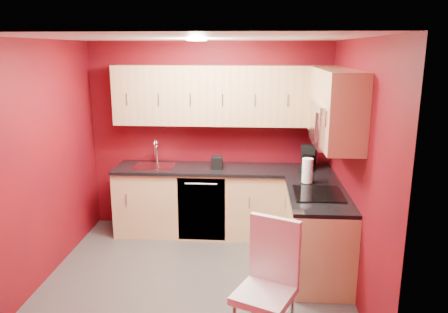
# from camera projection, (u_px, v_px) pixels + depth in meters

# --- Properties ---
(floor) EXTENTS (3.20, 3.20, 0.00)m
(floor) POSITION_uv_depth(u_px,v_px,m) (196.00, 277.00, 4.71)
(floor) COLOR #444240
(floor) RESTS_ON ground
(ceiling) EXTENTS (3.20, 3.20, 0.00)m
(ceiling) POSITION_uv_depth(u_px,v_px,m) (192.00, 38.00, 4.11)
(ceiling) COLOR white
(ceiling) RESTS_ON wall_back
(wall_back) EXTENTS (3.20, 0.00, 3.20)m
(wall_back) POSITION_uv_depth(u_px,v_px,m) (210.00, 137.00, 5.86)
(wall_back) COLOR maroon
(wall_back) RESTS_ON floor
(wall_front) EXTENTS (3.20, 0.00, 3.20)m
(wall_front) POSITION_uv_depth(u_px,v_px,m) (164.00, 223.00, 2.95)
(wall_front) COLOR maroon
(wall_front) RESTS_ON floor
(wall_left) EXTENTS (0.00, 3.00, 3.00)m
(wall_left) POSITION_uv_depth(u_px,v_px,m) (41.00, 163.00, 4.52)
(wall_left) COLOR maroon
(wall_left) RESTS_ON floor
(wall_right) EXTENTS (0.00, 3.00, 3.00)m
(wall_right) POSITION_uv_depth(u_px,v_px,m) (356.00, 169.00, 4.30)
(wall_right) COLOR maroon
(wall_right) RESTS_ON floor
(base_cabinets_back) EXTENTS (2.80, 0.60, 0.87)m
(base_cabinets_back) POSITION_uv_depth(u_px,v_px,m) (223.00, 202.00, 5.75)
(base_cabinets_back) COLOR #EBCE86
(base_cabinets_back) RESTS_ON floor
(base_cabinets_right) EXTENTS (0.60, 1.30, 0.87)m
(base_cabinets_right) POSITION_uv_depth(u_px,v_px,m) (317.00, 234.00, 4.76)
(base_cabinets_right) COLOR #EBCE86
(base_cabinets_right) RESTS_ON floor
(countertop_back) EXTENTS (2.80, 0.63, 0.04)m
(countertop_back) POSITION_uv_depth(u_px,v_px,m) (223.00, 169.00, 5.63)
(countertop_back) COLOR black
(countertop_back) RESTS_ON base_cabinets_back
(countertop_right) EXTENTS (0.63, 1.27, 0.04)m
(countertop_right) POSITION_uv_depth(u_px,v_px,m) (318.00, 195.00, 4.63)
(countertop_right) COLOR black
(countertop_right) RESTS_ON base_cabinets_right
(upper_cabinets_back) EXTENTS (2.80, 0.35, 0.75)m
(upper_cabinets_back) POSITION_uv_depth(u_px,v_px,m) (224.00, 95.00, 5.54)
(upper_cabinets_back) COLOR tan
(upper_cabinets_back) RESTS_ON wall_back
(upper_cabinets_right) EXTENTS (0.35, 1.55, 0.75)m
(upper_cabinets_right) POSITION_uv_depth(u_px,v_px,m) (334.00, 99.00, 4.58)
(upper_cabinets_right) COLOR tan
(upper_cabinets_right) RESTS_ON wall_right
(microwave) EXTENTS (0.42, 0.76, 0.42)m
(microwave) POSITION_uv_depth(u_px,v_px,m) (333.00, 124.00, 4.41)
(microwave) COLOR silver
(microwave) RESTS_ON upper_cabinets_right
(cooktop) EXTENTS (0.50, 0.55, 0.01)m
(cooktop) POSITION_uv_depth(u_px,v_px,m) (318.00, 194.00, 4.59)
(cooktop) COLOR black
(cooktop) RESTS_ON countertop_right
(sink) EXTENTS (0.52, 0.42, 0.35)m
(sink) POSITION_uv_depth(u_px,v_px,m) (154.00, 163.00, 5.69)
(sink) COLOR silver
(sink) RESTS_ON countertop_back
(dishwasher_front) EXTENTS (0.60, 0.02, 0.82)m
(dishwasher_front) POSITION_uv_depth(u_px,v_px,m) (201.00, 209.00, 5.49)
(dishwasher_front) COLOR black
(dishwasher_front) RESTS_ON base_cabinets_back
(downlight) EXTENTS (0.20, 0.20, 0.01)m
(downlight) POSITION_uv_depth(u_px,v_px,m) (197.00, 40.00, 4.40)
(downlight) COLOR white
(downlight) RESTS_ON ceiling
(coffee_maker) EXTENTS (0.25, 0.29, 0.31)m
(coffee_maker) POSITION_uv_depth(u_px,v_px,m) (308.00, 158.00, 5.51)
(coffee_maker) COLOR black
(coffee_maker) RESTS_ON countertop_back
(napkin_holder) EXTENTS (0.15, 0.15, 0.15)m
(napkin_holder) POSITION_uv_depth(u_px,v_px,m) (217.00, 163.00, 5.57)
(napkin_holder) COLOR black
(napkin_holder) RESTS_ON countertop_back
(paper_towel) EXTENTS (0.21, 0.21, 0.29)m
(paper_towel) POSITION_uv_depth(u_px,v_px,m) (307.00, 171.00, 4.94)
(paper_towel) COLOR white
(paper_towel) RESTS_ON countertop_right
(dining_chair) EXTENTS (0.58, 0.59, 1.07)m
(dining_chair) POSITION_uv_depth(u_px,v_px,m) (264.00, 288.00, 3.49)
(dining_chair) COLOR white
(dining_chair) RESTS_ON floor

